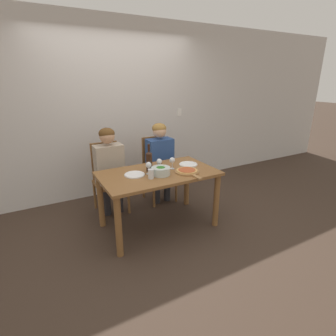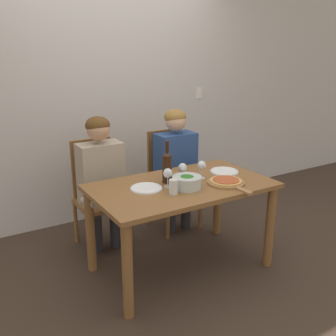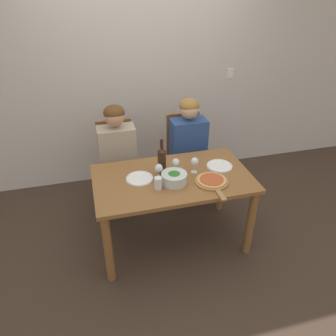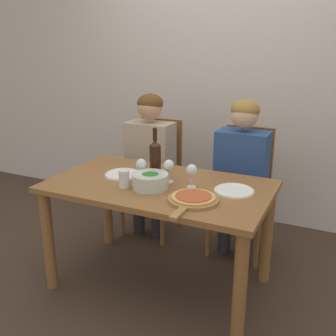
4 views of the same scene
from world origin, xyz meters
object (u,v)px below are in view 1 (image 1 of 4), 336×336
pizza_on_board (187,171)px  water_tumbler (151,174)px  broccoli_bowl (161,171)px  dinner_plate_left (135,175)px  dinner_plate_right (188,164)px  wine_glass_left (148,166)px  chair_left (108,176)px  wine_glass_right (172,161)px  person_man (160,156)px  wine_bottle (149,161)px  person_woman (110,164)px  chair_right (157,167)px  wine_glass_centre (159,162)px

pizza_on_board → water_tumbler: (-0.47, 0.03, 0.04)m
broccoli_bowl → dinner_plate_left: broccoli_bowl is taller
dinner_plate_right → wine_glass_left: size_ratio=1.61×
chair_left → dinner_plate_left: (0.12, -0.73, 0.24)m
dinner_plate_left → wine_glass_right: wine_glass_right is taller
person_man → wine_bottle: bearing=-128.3°
broccoli_bowl → water_tumbler: 0.16m
wine_bottle → dinner_plate_right: 0.57m
person_woman → chair_right: bearing=8.7°
dinner_plate_right → water_tumbler: water_tumbler is taller
wine_glass_centre → water_tumbler: size_ratio=1.36×
chair_right → person_man: bearing=-90.0°
broccoli_bowl → dinner_plate_right: bearing=17.6°
wine_bottle → water_tumbler: size_ratio=3.06×
pizza_on_board → broccoli_bowl: bearing=164.8°
person_woman → broccoli_bowl: person_woman is taller
chair_right → pizza_on_board: size_ratio=2.26×
person_man → wine_glass_right: bearing=-103.5°
person_woman → wine_glass_left: bearing=-66.2°
pizza_on_board → wine_glass_right: bearing=114.0°
chair_left → chair_right: 0.77m
water_tumbler → pizza_on_board: bearing=-3.7°
chair_right → pizza_on_board: chair_right is taller
person_woman → wine_glass_centre: 0.76m
chair_right → person_man: 0.25m
water_tumbler → dinner_plate_left: bearing=123.7°
person_woman → broccoli_bowl: bearing=-61.7°
wine_glass_left → dinner_plate_right: bearing=5.6°
person_woman → dinner_plate_left: person_woman is taller
water_tumbler → wine_glass_right: bearing=25.1°
person_man → wine_glass_centre: 0.68m
chair_right → broccoli_bowl: 0.98m
person_woman → pizza_on_board: person_woman is taller
wine_glass_left → wine_glass_centre: 0.18m
person_man → wine_glass_right: size_ratio=8.03×
wine_bottle → water_tumbler: wine_bottle is taller
wine_glass_right → chair_right: bearing=78.6°
chair_right → broccoli_bowl: (-0.37, -0.86, 0.28)m
person_man → pizza_on_board: (-0.06, -0.83, 0.03)m
person_woman → water_tumbler: person_woman is taller
wine_glass_centre → water_tumbler: bearing=-135.8°
chair_left → wine_glass_left: (0.29, -0.76, 0.33)m
water_tumbler → broccoli_bowl: bearing=19.9°
dinner_plate_left → dinner_plate_right: 0.77m
person_man → broccoli_bowl: bearing=-116.8°
dinner_plate_right → wine_glass_right: size_ratio=1.61×
broccoli_bowl → pizza_on_board: size_ratio=0.52×
wine_glass_left → water_tumbler: wine_glass_left is taller
person_man → wine_glass_centre: person_man is taller
chair_left → person_man: bearing=-8.7°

